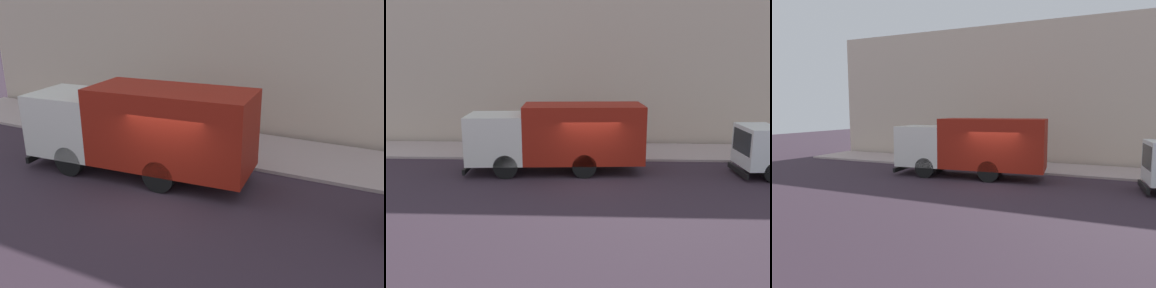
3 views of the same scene
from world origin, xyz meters
The scene contains 7 objects.
ground centered at (0.00, 0.00, 0.00)m, with size 80.00×80.00×0.00m, color #342733.
sidewalk centered at (4.88, 0.00, 0.06)m, with size 3.77×30.00×0.12m, color #B5A09D.
building_facade centered at (7.27, 0.00, 4.70)m, with size 0.50×30.00×9.41m, color beige.
large_utility_truck centered at (1.07, 1.51, 1.73)m, with size 2.86×8.13×3.12m.
pedestrian_walking centered at (4.40, 1.36, 0.99)m, with size 0.49×0.49×1.65m.
traffic_cone_orange centered at (3.88, 4.42, 0.46)m, with size 0.48×0.48×0.69m, color orange.
street_sign_post centered at (3.38, -0.04, 1.72)m, with size 0.44×0.08×2.72m.
Camera 1 is at (-9.83, -5.65, 5.87)m, focal length 37.60 mm.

